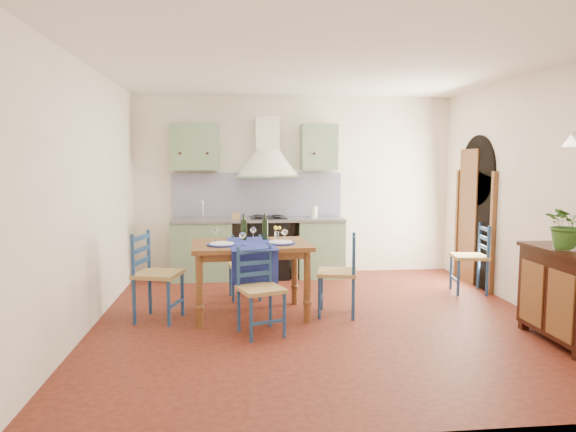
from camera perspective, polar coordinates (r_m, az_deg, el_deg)
The scene contains 13 objects.
floor at distance 5.94m, azimuth 3.65°, elevation -11.33°, with size 5.00×5.00×0.00m, color #41130E.
back_wall at distance 7.93m, azimuth -2.41°, elevation 0.79°, with size 5.00×0.96×2.80m.
right_wall at distance 6.82m, azimuth 24.46°, elevation 1.84°, with size 0.26×5.00×2.80m.
left_wall at distance 5.81m, azimuth -21.36°, elevation 1.95°, with size 0.04×5.00×2.80m, color white.
ceiling at distance 5.76m, azimuth 3.85°, elevation 16.35°, with size 5.00×5.00×0.01m, color white.
dining_table at distance 5.90m, azimuth -4.14°, elevation -3.97°, with size 1.39×1.06×1.16m.
chair_near at distance 5.33m, azimuth -3.14°, elevation -8.15°, with size 0.53×0.53×0.90m.
chair_far at distance 6.66m, azimuth -4.79°, elevation -5.49°, with size 0.44×0.44×0.86m.
chair_left at distance 5.95m, azimuth -14.53°, elevation -6.35°, with size 0.57×0.57×1.00m.
chair_right at distance 5.99m, azimuth 5.79°, elevation -6.38°, with size 0.53×0.53×0.94m.
chair_spare at distance 7.40m, azimuth 19.74°, elevation -4.34°, with size 0.50×0.50×0.94m.
sideboard at distance 5.73m, azimuth 28.63°, elevation -7.44°, with size 0.50×1.05×0.94m.
potted_plant at distance 5.60m, azimuth 28.67°, elevation -0.74°, with size 0.45×0.39×0.50m, color #2F6120.
Camera 1 is at (-0.96, -5.59, 1.77)m, focal length 32.00 mm.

